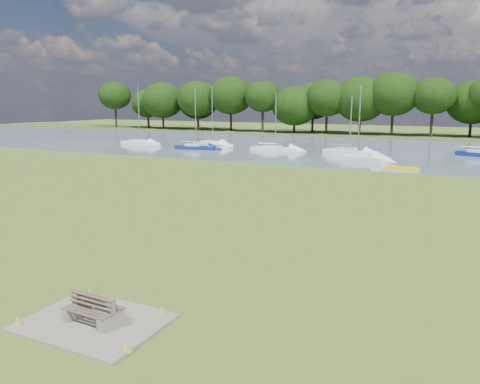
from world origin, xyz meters
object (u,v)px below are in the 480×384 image
at_px(sailboat_0, 357,156).
at_px(sailboat_7, 349,151).
at_px(kayak, 402,168).
at_px(sailboat_6, 196,146).
at_px(sailboat_1, 140,142).
at_px(sailboat_3, 480,153).
at_px(bench_pair, 94,310).
at_px(sailboat_5, 275,148).
at_px(sailboat_8, 212,143).

height_order(sailboat_0, sailboat_7, sailboat_0).
xyz_separation_m(kayak, sailboat_6, (-28.63, 7.93, 0.30)).
height_order(sailboat_1, sailboat_6, sailboat_1).
distance_m(kayak, sailboat_3, 17.27).
bearing_deg(sailboat_0, kayak, -23.61).
bearing_deg(sailboat_7, bench_pair, -69.49).
bearing_deg(kayak, sailboat_0, 147.17).
bearing_deg(sailboat_6, sailboat_1, 158.69).
height_order(bench_pair, sailboat_6, sailboat_6).
bearing_deg(sailboat_5, sailboat_7, 0.06).
distance_m(kayak, sailboat_0, 8.41).
relative_size(sailboat_0, sailboat_5, 1.07).
xyz_separation_m(bench_pair, sailboat_0, (-1.51, 44.08, 0.03)).
distance_m(sailboat_1, sailboat_6, 11.24).
xyz_separation_m(bench_pair, sailboat_5, (-13.76, 49.22, -0.03)).
xyz_separation_m(sailboat_1, sailboat_8, (10.58, 3.88, -0.08)).
height_order(bench_pair, sailboat_7, sailboat_7).
xyz_separation_m(sailboat_6, sailboat_8, (-0.52, 5.66, -0.05)).
height_order(kayak, sailboat_5, sailboat_5).
height_order(sailboat_1, sailboat_5, sailboat_1).
bearing_deg(kayak, sailboat_5, 161.69).
relative_size(sailboat_5, sailboat_8, 0.88).
distance_m(bench_pair, sailboat_5, 51.11).
distance_m(bench_pair, sailboat_6, 51.98).
bearing_deg(sailboat_8, sailboat_3, 26.28).
xyz_separation_m(sailboat_3, sailboat_8, (-36.10, -2.21, -0.05)).
relative_size(sailboat_6, sailboat_7, 1.15).
relative_size(sailboat_0, sailboat_6, 1.01).
bearing_deg(kayak, bench_pair, -82.86).
distance_m(bench_pair, sailboat_7, 49.26).
distance_m(sailboat_3, sailboat_6, 36.44).
relative_size(kayak, sailboat_5, 0.42).
height_order(sailboat_1, sailboat_8, sailboat_1).
bearing_deg(sailboat_1, kayak, -5.81).
distance_m(bench_pair, sailboat_8, 57.27).
bearing_deg(sailboat_7, sailboat_6, -154.94).
height_order(kayak, sailboat_7, sailboat_7).
relative_size(bench_pair, sailboat_8, 0.20).
height_order(kayak, sailboat_1, sailboat_1).
xyz_separation_m(sailboat_5, sailboat_7, (10.15, -0.10, 0.08)).
bearing_deg(sailboat_6, sailboat_3, 0.26).
relative_size(bench_pair, sailboat_6, 0.21).
bearing_deg(sailboat_0, sailboat_6, -161.84).
bearing_deg(sailboat_1, bench_pair, -45.47).
height_order(sailboat_0, sailboat_1, sailboat_1).
bearing_deg(sailboat_1, sailboat_0, 1.82).
distance_m(sailboat_0, sailboat_3, 16.03).
bearing_deg(sailboat_1, sailboat_7, 10.47).
relative_size(sailboat_1, sailboat_3, 1.28).
bearing_deg(sailboat_5, sailboat_3, 11.00).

